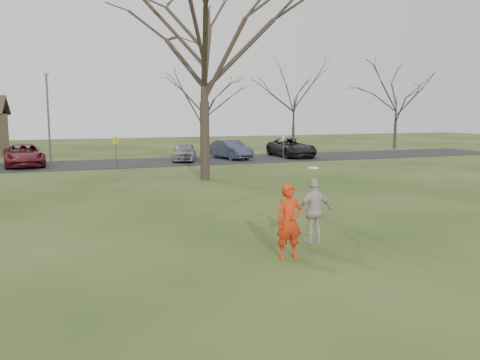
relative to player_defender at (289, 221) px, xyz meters
name	(u,v)px	position (x,y,z in m)	size (l,w,h in m)	color
ground	(295,259)	(0.08, -0.17, -0.95)	(120.00, 120.00, 0.00)	#1E380F
parking_strip	(140,163)	(0.08, 24.83, -0.93)	(62.00, 6.50, 0.04)	black
player_defender	(289,221)	(0.00, 0.00, 0.00)	(0.69, 0.45, 1.90)	red
car_2	(24,155)	(-7.64, 25.14, -0.16)	(2.47, 5.35, 1.49)	maroon
car_4	(185,152)	(3.41, 24.90, -0.23)	(1.61, 4.00, 1.36)	gray
car_5	(230,149)	(7.13, 25.24, -0.18)	(1.55, 4.43, 1.46)	#32364B
car_6	(291,147)	(12.38, 25.18, -0.15)	(2.50, 5.42, 1.51)	black
catching_play	(314,211)	(0.93, 0.40, 0.13)	(1.05, 0.49, 2.06)	#C0B2AC
lamp_post	(48,107)	(-5.92, 22.33, 3.02)	(0.34, 0.34, 6.27)	#47474C
sign_yellow	(116,146)	(-1.92, 21.83, 0.50)	(0.35, 0.35, 2.08)	#47474C
sign_white	(283,142)	(10.08, 21.83, 0.50)	(0.35, 0.35, 2.08)	#47474C
big_tree	(204,49)	(2.08, 14.83, 6.05)	(9.00, 9.00, 14.00)	#352821
small_tree_row	(182,109)	(4.47, 29.89, 2.95)	(55.00, 5.90, 8.50)	#352821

